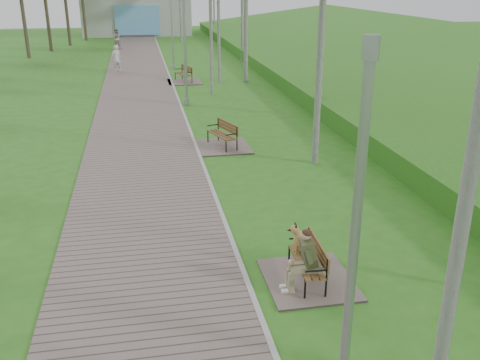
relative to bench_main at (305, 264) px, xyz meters
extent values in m
cube|color=#71615C|center=(-2.76, 16.81, -0.35)|extent=(3.50, 67.00, 0.04)
cube|color=#999993|center=(-1.01, 16.81, -0.35)|extent=(0.10, 67.00, 0.05)
cube|color=#3D8225|center=(10.99, 15.31, -0.37)|extent=(14.00, 70.00, 1.60)
cube|color=#9E9E99|center=(-2.51, 46.31, 1.63)|extent=(10.00, 5.00, 4.00)
cube|color=#5D9BD0|center=(-2.51, 43.71, 1.13)|extent=(4.00, 0.20, 2.60)
cube|color=#71615C|center=(0.09, 0.04, -0.35)|extent=(1.55, 1.72, 0.04)
cube|color=brown|center=(0.04, 0.04, 0.01)|extent=(0.45, 1.31, 0.03)
cube|color=brown|center=(0.24, 0.03, 0.25)|extent=(0.10, 1.29, 0.28)
cube|color=#71615C|center=(-0.15, 8.36, -0.35)|extent=(1.65, 1.84, 0.04)
cube|color=brown|center=(-0.20, 8.36, 0.04)|extent=(0.83, 1.44, 0.04)
cube|color=brown|center=(0.01, 8.43, 0.29)|extent=(0.47, 1.32, 0.30)
cube|color=#71615C|center=(-0.36, 20.10, -0.35)|extent=(1.71, 1.89, 0.04)
cube|color=brown|center=(-0.41, 20.10, 0.05)|extent=(0.83, 1.48, 0.04)
cube|color=brown|center=(-0.19, 20.17, 0.31)|extent=(0.46, 1.37, 0.31)
cylinder|color=#919398|center=(-0.64, -3.42, 1.87)|extent=(0.11, 0.11, 4.49)
cylinder|color=#919398|center=(-0.64, -3.42, 4.16)|extent=(0.16, 0.16, 0.22)
cylinder|color=#919398|center=(-0.74, 14.67, -0.22)|extent=(0.20, 0.20, 0.30)
cylinder|color=#919398|center=(-0.74, 14.67, 2.12)|extent=(0.12, 0.12, 4.99)
cylinder|color=#919398|center=(-0.60, 24.66, -0.24)|extent=(0.18, 0.18, 0.27)
cylinder|color=#919398|center=(-0.60, 24.66, 1.86)|extent=(0.11, 0.11, 4.46)
imported|color=silver|center=(-3.91, 24.34, 0.38)|extent=(0.65, 0.55, 1.51)
imported|color=gray|center=(-4.21, 35.32, 0.40)|extent=(0.78, 0.63, 1.54)
cylinder|color=silver|center=(2.26, 6.31, 4.07)|extent=(0.19, 0.19, 8.88)
cylinder|color=silver|center=(0.64, 16.71, 3.43)|extent=(0.17, 0.17, 7.61)
camera|label=1|loc=(-2.68, -7.96, 4.74)|focal=40.00mm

